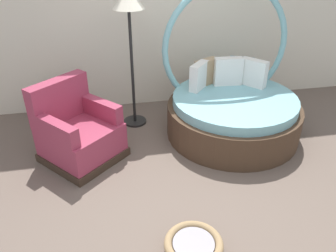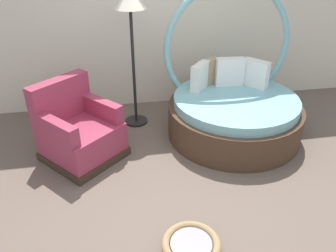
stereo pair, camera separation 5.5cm
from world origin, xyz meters
TOP-DOWN VIEW (x-y plane):
  - ground_plane at (0.00, 0.00)m, footprint 8.00×8.00m
  - back_wall at (0.00, 2.26)m, footprint 8.00×0.12m
  - round_daybed at (0.88, 1.11)m, footprint 1.74×1.74m
  - red_armchair at (-1.11, 0.87)m, footprint 1.13×1.13m
  - pet_basket at (-0.13, -0.77)m, footprint 0.51×0.51m
  - side_table at (-1.48, 1.91)m, footprint 0.44×0.44m
  - floor_lamp at (-0.37, 1.59)m, footprint 0.40×0.40m

SIDE VIEW (x-z plane):
  - ground_plane at x=0.00m, z-range -0.02..0.00m
  - pet_basket at x=-0.13m, z-range 0.01..0.14m
  - red_armchair at x=-1.11m, z-range -0.14..0.80m
  - round_daybed at x=0.88m, z-range -0.57..1.34m
  - side_table at x=-1.48m, z-range 0.17..0.69m
  - floor_lamp at x=-0.37m, z-range 0.62..2.44m
  - back_wall at x=0.00m, z-range 0.00..3.11m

